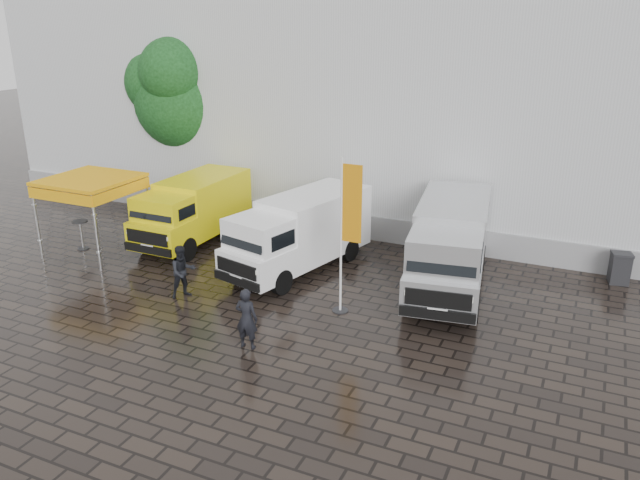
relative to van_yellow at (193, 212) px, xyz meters
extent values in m
plane|color=black|center=(7.38, -4.70, -1.27)|extent=(120.00, 120.00, 0.00)
cube|color=silver|center=(9.38, 11.30, 4.73)|extent=(44.00, 16.00, 12.00)
cube|color=gray|center=(9.38, 3.25, -0.77)|extent=(44.00, 0.15, 1.00)
cylinder|color=silver|center=(-4.19, -1.00, 0.12)|extent=(0.10, 0.10, 2.79)
cylinder|color=silver|center=(-1.34, -1.00, 0.12)|extent=(0.10, 0.10, 2.79)
cylinder|color=silver|center=(-4.19, -3.86, 0.12)|extent=(0.10, 0.10, 2.79)
cylinder|color=silver|center=(-1.34, -3.86, 0.12)|extent=(0.10, 0.10, 2.79)
cube|color=orange|center=(-2.76, -2.43, 1.61)|extent=(3.06, 3.06, 0.12)
cube|color=orange|center=(-2.76, -3.94, 1.31)|extent=(3.01, 0.04, 0.40)
cylinder|color=black|center=(7.77, -3.32, -1.25)|extent=(0.50, 0.50, 0.04)
cylinder|color=white|center=(7.77, -3.32, 1.16)|extent=(0.07, 0.07, 4.87)
cube|color=orange|center=(8.10, -3.32, 2.23)|extent=(0.60, 0.03, 2.34)
cylinder|color=black|center=(-3.37, 4.50, 0.77)|extent=(0.57, 0.57, 4.09)
sphere|color=#113612|center=(-3.37, 4.50, 3.64)|extent=(4.50, 4.50, 4.50)
sphere|color=#113612|center=(-3.97, 5.40, 5.48)|extent=(2.66, 2.66, 2.66)
cylinder|color=black|center=(-3.51, -2.48, -0.70)|extent=(0.60, 0.60, 1.15)
cube|color=black|center=(15.59, 2.64, -0.73)|extent=(0.77, 0.77, 1.09)
imported|color=black|center=(6.31, -6.44, -0.39)|extent=(0.68, 0.47, 1.76)
imported|color=black|center=(2.74, -4.44, -0.40)|extent=(1.03, 1.08, 1.75)
camera|label=1|loc=(14.42, -19.44, 7.39)|focal=35.00mm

